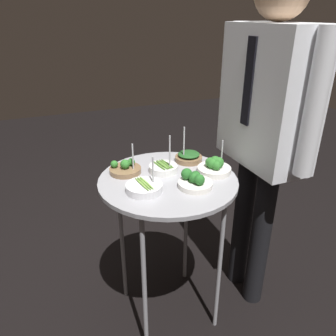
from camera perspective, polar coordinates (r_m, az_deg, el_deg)
ground_plane at (r=1.88m, az=0.00°, el=-23.19°), size 8.00×8.00×0.00m
serving_cart at (r=1.43m, az=0.00°, el=-4.34°), size 0.60×0.60×0.77m
bowl_asparagus_far_rim at (r=1.45m, az=-0.82°, el=0.01°), size 0.13×0.13×0.18m
bowl_broccoli_front_left at (r=1.32m, az=4.66°, el=-2.22°), size 0.14×0.14×0.07m
bowl_asparagus_mid_right at (r=1.30m, az=-4.16°, el=-3.40°), size 0.15×0.15×0.14m
bowl_spinach_mid_left at (r=1.56m, az=3.61°, el=1.96°), size 0.13×0.13×0.18m
bowl_broccoli_back_right at (r=1.45m, az=-7.48°, el=-0.08°), size 0.14×0.14×0.14m
bowl_broccoli_front_center at (r=1.45m, az=8.09°, el=0.26°), size 0.15×0.15×0.14m
waiter_figure at (r=1.51m, az=16.71°, el=8.90°), size 0.59×0.22×1.59m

